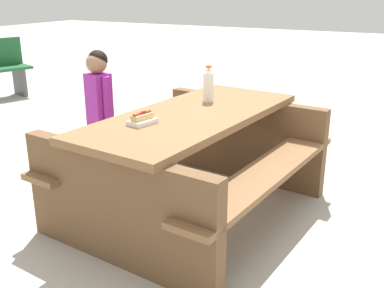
% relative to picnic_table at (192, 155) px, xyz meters
% --- Properties ---
extents(ground_plane, '(30.00, 30.00, 0.00)m').
position_rel_picnic_table_xyz_m(ground_plane, '(0.00, 0.00, -0.44)').
color(ground_plane, '#B7B2A8').
rests_on(ground_plane, ground).
extents(picnic_table, '(1.92, 1.56, 0.75)m').
position_rel_picnic_table_xyz_m(picnic_table, '(0.00, 0.00, 0.00)').
color(picnic_table, brown).
rests_on(picnic_table, ground).
extents(soda_bottle, '(0.08, 0.08, 0.27)m').
position_rel_picnic_table_xyz_m(soda_bottle, '(-0.35, -0.05, 0.43)').
color(soda_bottle, silver).
rests_on(soda_bottle, picnic_table).
extents(hotdog_tray, '(0.20, 0.14, 0.08)m').
position_rel_picnic_table_xyz_m(hotdog_tray, '(0.39, -0.14, 0.34)').
color(hotdog_tray, white).
rests_on(hotdog_tray, picnic_table).
extents(child_in_coat, '(0.19, 0.27, 1.10)m').
position_rel_picnic_table_xyz_m(child_in_coat, '(-0.14, -0.92, 0.26)').
color(child_in_coat, '#3F334C').
rests_on(child_in_coat, ground).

